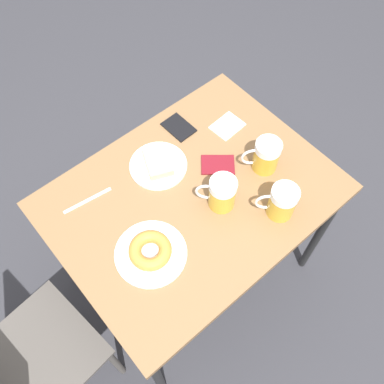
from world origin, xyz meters
name	(u,v)px	position (x,y,z in m)	size (l,w,h in m)	color
ground_plane	(192,271)	(0.00, 0.00, 0.00)	(8.00, 8.00, 0.00)	#333338
table	(192,204)	(0.00, 0.00, 0.71)	(0.77, 1.01, 0.78)	olive
chair	(10,371)	(-0.02, 0.85, 0.53)	(0.44, 0.44, 0.87)	#514C47
plate_with_cake	(158,164)	(0.18, 0.02, 0.79)	(0.22, 0.22, 0.04)	white
plate_with_donut	(150,252)	(-0.09, 0.26, 0.80)	(0.24, 0.24, 0.05)	white
beer_mug_left	(266,156)	(-0.08, -0.29, 0.85)	(0.11, 0.13, 0.14)	gold
beer_mug_center	(221,193)	(-0.09, -0.06, 0.85)	(0.12, 0.12, 0.14)	gold
beer_mug_right	(282,202)	(-0.25, -0.19, 0.85)	(0.11, 0.12, 0.14)	gold
napkin_folded	(227,126)	(0.15, -0.32, 0.78)	(0.10, 0.13, 0.00)	white
fork	(88,201)	(0.23, 0.30, 0.78)	(0.04, 0.19, 0.00)	silver
passport_near_edge	(218,165)	(0.04, -0.16, 0.78)	(0.15, 0.15, 0.01)	maroon
passport_far_edge	(179,127)	(0.27, -0.16, 0.78)	(0.13, 0.09, 0.01)	black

